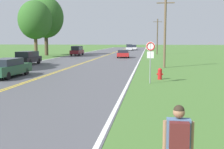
% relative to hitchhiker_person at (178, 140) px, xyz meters
% --- Properties ---
extents(hitchhiker_person, '(0.56, 0.40, 1.65)m').
position_rel_hitchhiker_person_xyz_m(hitchhiker_person, '(0.00, 0.00, 0.00)').
color(hitchhiker_person, '#38476B').
rests_on(hitchhiker_person, ground).
extents(fire_hydrant, '(0.46, 0.30, 0.83)m').
position_rel_hitchhiker_person_xyz_m(fire_hydrant, '(0.25, 15.48, -0.59)').
color(fire_hydrant, red).
rests_on(fire_hydrant, ground).
extents(traffic_sign, '(0.60, 0.10, 2.73)m').
position_rel_hitchhiker_person_xyz_m(traffic_sign, '(-0.47, 13.42, 1.06)').
color(traffic_sign, gray).
rests_on(traffic_sign, ground).
extents(utility_pole_midground, '(1.80, 0.24, 7.23)m').
position_rel_hitchhiker_person_xyz_m(utility_pole_midground, '(1.04, 24.68, 2.76)').
color(utility_pole_midground, brown).
rests_on(utility_pole_midground, ground).
extents(utility_pole_far, '(1.80, 0.24, 7.28)m').
position_rel_hitchhiker_person_xyz_m(utility_pole_far, '(1.08, 54.41, 2.78)').
color(utility_pole_far, brown).
rests_on(utility_pole_far, ground).
extents(tree_behind_sign, '(6.75, 6.75, 11.08)m').
position_rel_hitchhiker_person_xyz_m(tree_behind_sign, '(-20.08, 46.77, 6.16)').
color(tree_behind_sign, '#473828').
rests_on(tree_behind_sign, ground).
extents(tree_right_cluster, '(5.51, 5.51, 9.38)m').
position_rel_hitchhiker_person_xyz_m(tree_right_cluster, '(-19.23, 39.68, 5.17)').
color(tree_right_cluster, brown).
rests_on(tree_right_cluster, ground).
extents(car_dark_green_sedan_approaching, '(1.82, 4.88, 1.45)m').
position_rel_hitchhiker_person_xyz_m(car_dark_green_sedan_approaching, '(-11.31, 15.13, -0.26)').
color(car_dark_green_sedan_approaching, black).
rests_on(car_dark_green_sedan_approaching, ground).
extents(car_black_hatchback_mid_near, '(1.83, 4.27, 1.57)m').
position_rel_hitchhiker_person_xyz_m(car_black_hatchback_mid_near, '(-14.65, 26.16, -0.16)').
color(car_black_hatchback_mid_near, black).
rests_on(car_black_hatchback_mid_near, ground).
extents(car_red_hatchback_mid_far, '(2.08, 4.25, 1.31)m').
position_rel_hitchhiker_person_xyz_m(car_red_hatchback_mid_far, '(-4.80, 41.30, -0.29)').
color(car_red_hatchback_mid_far, black).
rests_on(car_red_hatchback_mid_far, ground).
extents(car_maroon_suv_receding, '(1.78, 4.75, 1.80)m').
position_rel_hitchhiker_person_xyz_m(car_maroon_suv_receding, '(-14.28, 47.58, -0.06)').
color(car_maroon_suv_receding, black).
rests_on(car_maroon_suv_receding, ground).
extents(car_silver_van_distant, '(1.88, 4.36, 1.78)m').
position_rel_hitchhiker_person_xyz_m(car_silver_van_distant, '(-6.22, 75.98, -0.09)').
color(car_silver_van_distant, black).
rests_on(car_silver_van_distant, ground).
extents(car_white_hatchback_horizon, '(1.88, 3.69, 1.56)m').
position_rel_hitchhiker_person_xyz_m(car_white_hatchback_horizon, '(-5.23, 81.26, -0.18)').
color(car_white_hatchback_horizon, black).
rests_on(car_white_hatchback_horizon, ground).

